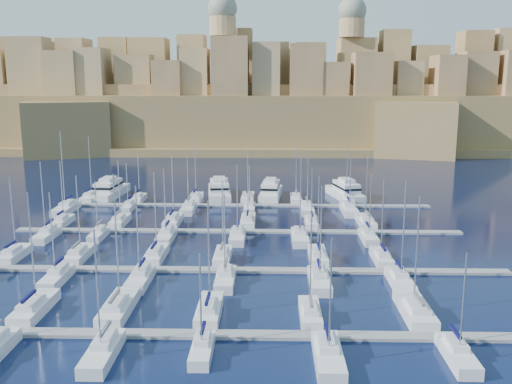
{
  "coord_description": "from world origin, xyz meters",
  "views": [
    {
      "loc": [
        5.98,
        -93.8,
        28.84
      ],
      "look_at": [
        3.57,
        6.0,
        8.59
      ],
      "focal_mm": 40.0,
      "sensor_mm": 36.0,
      "label": 1
    }
  ],
  "objects_px": {
    "motor_yacht_a": "(109,190)",
    "motor_yacht_d": "(346,191)",
    "motor_yacht_b": "(219,190)",
    "motor_yacht_c": "(271,191)",
    "sailboat_4": "(310,313)",
    "sailboat_2": "(118,307)"
  },
  "relations": [
    {
      "from": "sailboat_2",
      "to": "motor_yacht_d",
      "type": "height_order",
      "value": "sailboat_2"
    },
    {
      "from": "motor_yacht_d",
      "to": "sailboat_2",
      "type": "bearing_deg",
      "value": -118.22
    },
    {
      "from": "sailboat_2",
      "to": "motor_yacht_b",
      "type": "bearing_deg",
      "value": 84.71
    },
    {
      "from": "sailboat_4",
      "to": "motor_yacht_b",
      "type": "xyz_separation_m",
      "value": [
        -17.23,
        70.75,
        0.99
      ]
    },
    {
      "from": "sailboat_4",
      "to": "sailboat_2",
      "type": "bearing_deg",
      "value": 177.4
    },
    {
      "from": "sailboat_4",
      "to": "motor_yacht_c",
      "type": "relative_size",
      "value": 0.87
    },
    {
      "from": "motor_yacht_c",
      "to": "motor_yacht_b",
      "type": "bearing_deg",
      "value": 175.33
    },
    {
      "from": "sailboat_4",
      "to": "motor_yacht_b",
      "type": "bearing_deg",
      "value": 103.68
    },
    {
      "from": "sailboat_2",
      "to": "motor_yacht_d",
      "type": "relative_size",
      "value": 1.08
    },
    {
      "from": "motor_yacht_a",
      "to": "motor_yacht_b",
      "type": "xyz_separation_m",
      "value": [
        26.86,
        0.35,
        -0.0
      ]
    },
    {
      "from": "motor_yacht_a",
      "to": "motor_yacht_d",
      "type": "height_order",
      "value": "same"
    },
    {
      "from": "sailboat_2",
      "to": "motor_yacht_c",
      "type": "bearing_deg",
      "value": 74.54
    },
    {
      "from": "motor_yacht_b",
      "to": "motor_yacht_c",
      "type": "bearing_deg",
      "value": -4.67
    },
    {
      "from": "sailboat_2",
      "to": "sailboat_4",
      "type": "distance_m",
      "value": 23.7
    },
    {
      "from": "motor_yacht_a",
      "to": "motor_yacht_c",
      "type": "relative_size",
      "value": 1.09
    },
    {
      "from": "motor_yacht_c",
      "to": "motor_yacht_d",
      "type": "xyz_separation_m",
      "value": [
        18.03,
        0.32,
        -0.0
      ]
    },
    {
      "from": "motor_yacht_a",
      "to": "motor_yacht_d",
      "type": "bearing_deg",
      "value": -0.35
    },
    {
      "from": "sailboat_2",
      "to": "motor_yacht_a",
      "type": "bearing_deg",
      "value": 106.4
    },
    {
      "from": "sailboat_4",
      "to": "motor_yacht_b",
      "type": "relative_size",
      "value": 0.76
    },
    {
      "from": "motor_yacht_b",
      "to": "motor_yacht_d",
      "type": "distance_m",
      "value": 30.57
    },
    {
      "from": "motor_yacht_a",
      "to": "motor_yacht_d",
      "type": "relative_size",
      "value": 1.02
    },
    {
      "from": "motor_yacht_a",
      "to": "motor_yacht_c",
      "type": "xyz_separation_m",
      "value": [
        39.39,
        -0.67,
        0.0
      ]
    }
  ]
}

